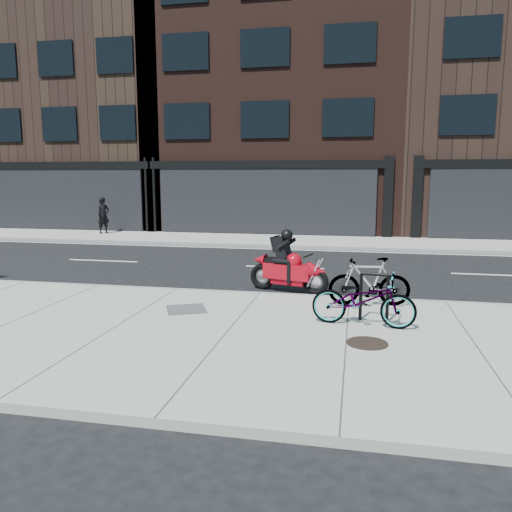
% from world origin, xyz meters
% --- Properties ---
extents(ground, '(120.00, 120.00, 0.00)m').
position_xyz_m(ground, '(0.00, 0.00, 0.00)').
color(ground, black).
rests_on(ground, ground).
extents(sidewalk_near, '(60.00, 6.00, 0.13)m').
position_xyz_m(sidewalk_near, '(0.00, -5.00, 0.07)').
color(sidewalk_near, gray).
rests_on(sidewalk_near, ground).
extents(sidewalk_far, '(60.00, 3.50, 0.13)m').
position_xyz_m(sidewalk_far, '(0.00, 7.75, 0.07)').
color(sidewalk_far, gray).
rests_on(sidewalk_far, ground).
extents(building_midwest, '(10.00, 10.00, 12.00)m').
position_xyz_m(building_midwest, '(-12.00, 14.50, 6.00)').
color(building_midwest, black).
rests_on(building_midwest, ground).
extents(building_center, '(12.00, 10.00, 14.50)m').
position_xyz_m(building_center, '(-2.00, 14.50, 7.25)').
color(building_center, black).
rests_on(building_center, ground).
extents(bike_rack, '(0.53, 0.15, 0.91)m').
position_xyz_m(bike_rack, '(2.46, -3.74, 0.66)').
color(bike_rack, black).
rests_on(bike_rack, sidewalk_near).
extents(bicycle_front, '(1.88, 0.83, 0.95)m').
position_xyz_m(bicycle_front, '(2.26, -4.05, 0.61)').
color(bicycle_front, gray).
rests_on(bicycle_front, sidewalk_near).
extents(bicycle_rear, '(1.70, 0.67, 1.00)m').
position_xyz_m(bicycle_rear, '(2.40, -2.60, 0.63)').
color(bicycle_rear, gray).
rests_on(bicycle_rear, sidewalk_near).
extents(motorcycle, '(1.99, 0.90, 1.52)m').
position_xyz_m(motorcycle, '(0.63, -1.21, 0.62)').
color(motorcycle, black).
rests_on(motorcycle, ground).
extents(pedestrian, '(0.63, 0.72, 1.66)m').
position_xyz_m(pedestrian, '(-9.31, 8.26, 0.96)').
color(pedestrian, black).
rests_on(pedestrian, sidewalk_far).
extents(manhole_cover, '(0.77, 0.77, 0.02)m').
position_xyz_m(manhole_cover, '(2.33, -5.02, 0.14)').
color(manhole_cover, black).
rests_on(manhole_cover, sidewalk_near).
extents(utility_grate, '(1.00, 1.00, 0.02)m').
position_xyz_m(utility_grate, '(-1.16, -3.65, 0.14)').
color(utility_grate, '#464648').
rests_on(utility_grate, sidewalk_near).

